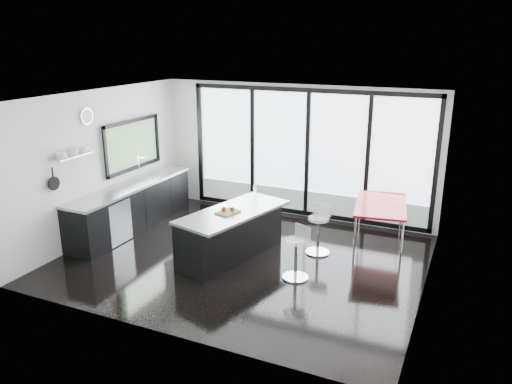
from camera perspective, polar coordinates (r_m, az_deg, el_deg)
The scene contains 11 objects.
floor at distance 8.81m, azimuth -1.41°, elevation -7.61°, with size 6.00×5.00×0.00m, color black.
ceiling at distance 8.04m, azimuth -1.56°, elevation 10.79°, with size 6.00×5.00×0.00m, color white.
wall_back at distance 10.46m, azimuth 5.76°, elevation 3.75°, with size 6.00×0.09×2.80m.
wall_front at distance 6.28m, azimuth -11.45°, elevation -4.67°, with size 6.00×0.00×2.80m, color silver.
wall_left at distance 10.10m, azimuth -16.23°, elevation 4.34°, with size 0.26×5.00×2.80m.
wall_right at distance 7.57m, azimuth 19.45°, elevation -1.51°, with size 0.00×5.00×2.80m, color silver.
counter_cabinets at distance 10.30m, azimuth -13.98°, elevation -1.60°, with size 0.69×3.24×1.36m.
island at distance 8.75m, azimuth -2.91°, elevation -4.67°, with size 1.40×2.27×1.12m.
bar_stool_near at distance 8.02m, azimuth 4.58°, elevation -7.64°, with size 0.42×0.42×0.67m, color silver.
bar_stool_far at distance 8.96m, azimuth 7.12°, elevation -4.93°, with size 0.43×0.43×0.69m, color silver.
red_table at distance 9.43m, azimuth 13.91°, elevation -3.68°, with size 0.88×1.54×0.83m, color #A1050D.
Camera 1 is at (3.48, -7.19, 3.72)m, focal length 35.00 mm.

